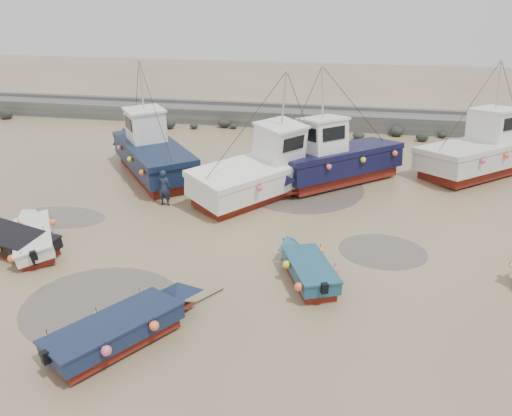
# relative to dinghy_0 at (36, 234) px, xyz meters

# --- Properties ---
(ground) EXTENTS (120.00, 120.00, 0.00)m
(ground) POSITION_rel_dinghy_0_xyz_m (7.78, -0.11, -0.55)
(ground) COLOR #9E875A
(ground) RESTS_ON ground
(seawall) EXTENTS (60.00, 4.92, 1.50)m
(seawall) POSITION_rel_dinghy_0_xyz_m (7.83, 21.88, 0.08)
(seawall) COLOR #5E5E59
(seawall) RESTS_ON ground
(puddle_a) EXTENTS (5.44, 5.44, 0.01)m
(puddle_a) POSITION_rel_dinghy_0_xyz_m (4.62, -3.44, -0.54)
(puddle_a) COLOR #544C43
(puddle_a) RESTS_ON ground
(puddle_b) EXTENTS (3.54, 3.54, 0.01)m
(puddle_b) POSITION_rel_dinghy_0_xyz_m (13.98, 2.25, -0.54)
(puddle_b) COLOR #544C43
(puddle_b) RESTS_ON ground
(puddle_c) EXTENTS (4.28, 4.28, 0.01)m
(puddle_c) POSITION_rel_dinghy_0_xyz_m (-0.61, 2.76, -0.54)
(puddle_c) COLOR #544C43
(puddle_c) RESTS_ON ground
(puddle_d) EXTENTS (6.51, 6.51, 0.01)m
(puddle_d) POSITION_rel_dinghy_0_xyz_m (10.04, 8.78, -0.54)
(puddle_d) COLOR #544C43
(puddle_d) RESTS_ON ground
(dinghy_0) EXTENTS (4.02, 5.35, 1.43)m
(dinghy_0) POSITION_rel_dinghy_0_xyz_m (0.00, 0.00, 0.00)
(dinghy_0) COLOR maroon
(dinghy_0) RESTS_ON ground
(dinghy_1) EXTENTS (4.19, 5.66, 1.43)m
(dinghy_1) POSITION_rel_dinghy_0_xyz_m (6.24, -4.98, -0.00)
(dinghy_1) COLOR maroon
(dinghy_1) RESTS_ON ground
(dinghy_2) EXTENTS (2.65, 4.88, 1.43)m
(dinghy_2) POSITION_rel_dinghy_0_xyz_m (11.16, -0.42, 0.02)
(dinghy_2) COLOR maroon
(dinghy_2) RESTS_ON ground
(dinghy_4) EXTENTS (5.92, 2.78, 1.43)m
(dinghy_4) POSITION_rel_dinghy_0_xyz_m (-0.73, -0.59, 0.00)
(dinghy_4) COLOR maroon
(dinghy_4) RESTS_ON ground
(cabin_boat_0) EXTENTS (7.80, 9.35, 6.22)m
(cabin_boat_0) POSITION_rel_dinghy_0_xyz_m (1.21, 9.44, 0.77)
(cabin_boat_0) COLOR maroon
(cabin_boat_0) RESTS_ON ground
(cabin_boat_1) EXTENTS (7.68, 9.59, 6.22)m
(cabin_boat_1) POSITION_rel_dinghy_0_xyz_m (8.42, 7.67, 0.76)
(cabin_boat_1) COLOR maroon
(cabin_boat_1) RESTS_ON ground
(cabin_boat_2) EXTENTS (8.67, 7.89, 6.22)m
(cabin_boat_2) POSITION_rel_dinghy_0_xyz_m (11.36, 9.54, 0.78)
(cabin_boat_2) COLOR maroon
(cabin_boat_2) RESTS_ON ground
(cabin_boat_3) EXTENTS (9.05, 8.21, 6.22)m
(cabin_boat_3) POSITION_rel_dinghy_0_xyz_m (20.12, 13.21, 0.77)
(cabin_boat_3) COLOR maroon
(cabin_boat_3) RESTS_ON ground
(person) EXTENTS (0.68, 0.46, 1.80)m
(person) POSITION_rel_dinghy_0_xyz_m (3.65, 5.08, -0.55)
(person) COLOR #182137
(person) RESTS_ON ground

